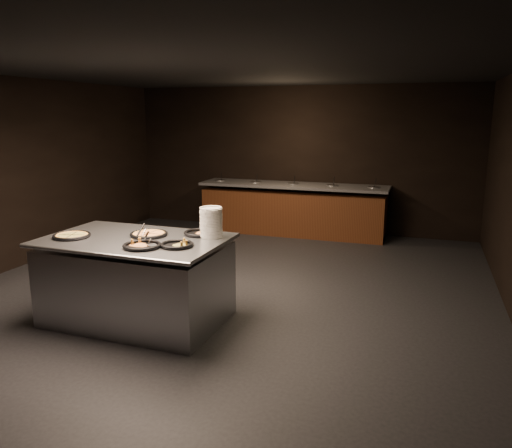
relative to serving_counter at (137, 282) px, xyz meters
The scene contains 11 objects.
room 1.64m from the serving_counter, 62.96° to the left, with size 7.02×8.02×2.92m.
salad_bar 4.77m from the serving_counter, 82.79° to the left, with size 3.70×0.83×1.18m.
serving_counter is the anchor object (origin of this frame).
plate_stack 1.10m from the serving_counter, 22.01° to the left, with size 0.26×0.26×0.34m, color silver.
pan_veggie_whole 0.90m from the serving_counter, 164.25° to the right, with size 0.41×0.41×0.04m.
pan_cheese_whole 0.56m from the serving_counter, 58.16° to the left, with size 0.43×0.43×0.04m.
pan_cheese_slices_a 0.91m from the serving_counter, 32.40° to the left, with size 0.37×0.37×0.04m.
pan_cheese_slices_b 0.69m from the serving_counter, 47.53° to the right, with size 0.40×0.40×0.04m.
pan_veggie_slices 0.84m from the serving_counter, 15.40° to the right, with size 0.35×0.35×0.04m.
server_left 0.59m from the serving_counter, 32.41° to the left, with size 0.10×0.32×0.15m.
server_right 0.69m from the serving_counter, 34.57° to the right, with size 0.26×0.24×0.16m.
Camera 1 is at (2.44, -5.88, 2.34)m, focal length 35.00 mm.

